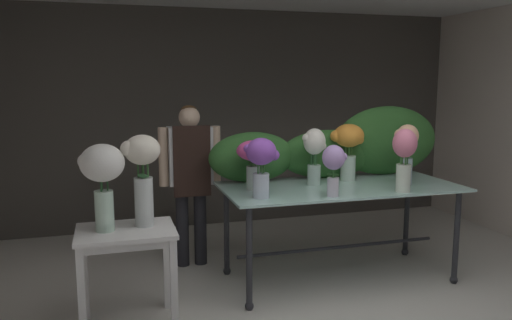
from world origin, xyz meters
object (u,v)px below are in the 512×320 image
Objects in this scene: vase_ivory_peonies at (314,151)px; vase_peach_tulips at (407,147)px; display_table_glass at (340,199)px; florist at (190,169)px; vase_lilac_roses at (334,164)px; vase_fuchsia_dahlias at (253,157)px; vase_sunset_ranunculus at (348,144)px; vase_rosy_hydrangea at (405,155)px; side_table_white at (126,244)px; vase_cream_lisianthus_tall at (142,170)px; vase_white_roses_tall at (102,174)px; vase_violet_freesia at (261,161)px.

vase_ivory_peonies is 0.94× the size of vase_peach_tulips.
florist reaches higher than display_table_glass.
display_table_glass is at bearing 57.11° from vase_lilac_roses.
vase_fuchsia_dahlias is 1.02× the size of vase_lilac_roses.
vase_sunset_ranunculus is 0.62m from vase_rosy_hydrangea.
side_table_white is at bearing -167.97° from display_table_glass.
vase_rosy_hydrangea is (0.60, -0.47, 0.00)m from vase_ivory_peonies.
vase_fuchsia_dahlias is (0.42, -0.68, 0.19)m from florist.
vase_sunset_ranunculus is 0.79× the size of vase_cream_lisianthus_tall.
vase_cream_lisianthus_tall is (-1.51, -0.44, -0.02)m from vase_ivory_peonies.
vase_fuchsia_dahlias is (-0.78, 0.05, 0.40)m from display_table_glass.
vase_sunset_ranunculus is at bearing 16.32° from side_table_white.
vase_sunset_ranunculus is 0.85× the size of vase_white_roses_tall.
vase_lilac_roses is at bearing -122.89° from display_table_glass.
vase_violet_freesia is 0.30m from vase_fuchsia_dahlias.
side_table_white is 1.69m from vase_lilac_roses.
florist is 1.95m from vase_rosy_hydrangea.
display_table_glass is 0.94m from vase_violet_freesia.
side_table_white is at bearing -173.53° from vase_peach_tulips.
vase_violet_freesia is at bearing 5.55° from vase_cream_lisianthus_tall.
vase_fuchsia_dahlias is 0.63× the size of vase_cream_lisianthus_tall.
side_table_white is 0.47× the size of florist.
vase_fuchsia_dahlias is (-0.57, -0.05, -0.02)m from vase_ivory_peonies.
vase_ivory_peonies reaches higher than vase_violet_freesia.
vase_cream_lisianthus_tall is (-0.94, -0.39, -0.00)m from vase_fuchsia_dahlias.
display_table_glass is 1.42m from florist.
vase_violet_freesia is 0.71× the size of vase_cream_lisianthus_tall.
vase_sunset_ranunculus is at bearing 111.15° from vase_rosy_hydrangea.
vase_rosy_hydrangea is at bearing 0.37° from side_table_white.
vase_peach_tulips is 0.32m from vase_rosy_hydrangea.
vase_ivory_peonies is 0.75× the size of vase_cream_lisianthus_tall.
vase_white_roses_tall is at bearing -169.30° from vase_cream_lisianthus_tall.
vase_ivory_peonies reaches higher than vase_white_roses_tall.
display_table_glass is 3.95× the size of vase_rosy_hydrangea.
florist is at bearing 112.50° from vase_violet_freesia.
vase_cream_lisianthus_tall reaches higher than vase_peach_tulips.
vase_ivory_peonies is at bearing 164.98° from vase_peach_tulips.
vase_sunset_ranunculus is 1.96m from vase_cream_lisianthus_tall.
display_table_glass is 4.15× the size of vase_ivory_peonies.
vase_sunset_ranunculus is 1.27× the size of vase_lilac_roses.
vase_peach_tulips is 2.31m from vase_cream_lisianthus_tall.
vase_ivory_peonies is 0.46m from vase_lilac_roses.
display_table_glass is 3.38× the size of vase_white_roses_tall.
vase_rosy_hydrangea reaches higher than display_table_glass.
vase_sunset_ranunculus is 2.24m from vase_white_roses_tall.
vase_lilac_roses is at bearing -11.27° from vase_violet_freesia.
vase_lilac_roses is 1.48m from vase_cream_lisianthus_tall.
vase_violet_freesia is 1.13× the size of vase_fuchsia_dahlias.
vase_sunset_ranunculus reaches higher than side_table_white.
vase_rosy_hydrangea reaches higher than vase_fuchsia_dahlias.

